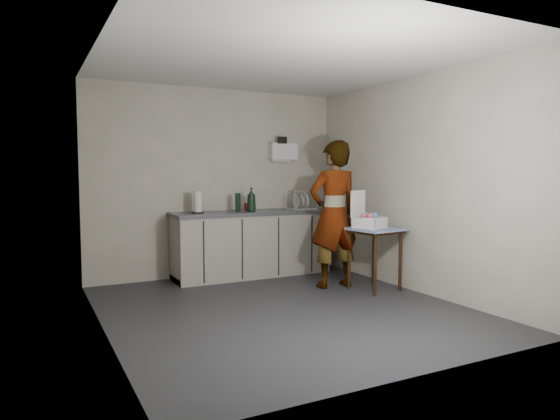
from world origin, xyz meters
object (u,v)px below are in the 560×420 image
soap_bottle (251,200)px  paper_towel (198,203)px  bakery_box (368,220)px  kitchen_counter (252,245)px  standing_man (334,214)px  dish_rack (301,205)px  side_table (375,236)px  soda_can (246,207)px  dark_bottle (238,202)px

soap_bottle → paper_towel: bearing=172.7°
soap_bottle → bakery_box: (0.97, -1.33, -0.20)m
paper_towel → kitchen_counter: bearing=0.0°
kitchen_counter → standing_man: (0.64, -1.10, 0.49)m
kitchen_counter → paper_towel: 1.00m
standing_man → dish_rack: bearing=-95.0°
soap_bottle → standing_man: bearing=-55.7°
side_table → paper_towel: size_ratio=2.64×
soda_can → dish_rack: dish_rack is taller
paper_towel → standing_man: bearing=-37.8°
dark_bottle → dish_rack: dish_rack is taller
side_table → standing_man: (-0.36, 0.36, 0.25)m
kitchen_counter → paper_towel: size_ratio=7.70×
standing_man → soap_bottle: standing_man is taller
standing_man → bakery_box: 0.44m
soap_bottle → soda_can: size_ratio=2.88×
bakery_box → soda_can: bearing=101.8°
soda_can → paper_towel: (-0.71, -0.03, 0.08)m
dark_bottle → dish_rack: (0.98, -0.01, -0.06)m
bakery_box → standing_man: bearing=108.6°
dish_rack → bakery_box: bearing=-83.7°
standing_man → dark_bottle: 1.38m
dark_bottle → paper_towel: bearing=178.2°
standing_man → dish_rack: size_ratio=4.73×
side_table → paper_towel: paper_towel is taller
standing_man → bakery_box: bearing=133.1°
soda_can → dark_bottle: size_ratio=0.45×
standing_man → soap_bottle: 1.22m
soda_can → standing_man: bearing=-57.9°
dark_bottle → soda_can: bearing=16.6°
side_table → soap_bottle: 1.77m
soap_bottle → soda_can: 0.16m
standing_man → dark_bottle: standing_man is taller
standing_man → soda_can: size_ratio=16.17×
kitchen_counter → dish_rack: size_ratio=5.76×
kitchen_counter → dark_bottle: (-0.22, -0.02, 0.61)m
side_table → paper_towel: bearing=132.2°
soap_bottle → dark_bottle: (-0.17, 0.08, -0.04)m
dish_rack → paper_towel: bearing=179.0°
dish_rack → kitchen_counter: bearing=177.9°
standing_man → soda_can: standing_man is taller
side_table → soda_can: soda_can is taller
soda_can → side_table: bearing=-54.2°
standing_man → bakery_box: size_ratio=4.05×
soda_can → kitchen_counter: bearing=-20.0°
dark_bottle → dish_rack: 0.98m
soda_can → bakery_box: bearing=-55.6°
kitchen_counter → soap_bottle: (-0.05, -0.09, 0.65)m
kitchen_counter → standing_man: standing_man is taller
paper_towel → dish_rack: (1.54, -0.03, -0.08)m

